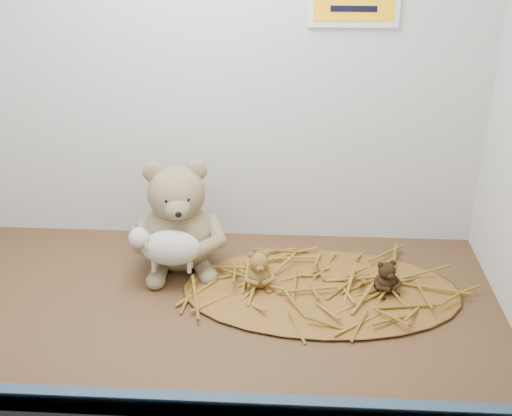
# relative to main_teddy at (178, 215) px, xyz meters

# --- Properties ---
(alcove_shell) EXTENTS (1.20, 0.60, 0.90)m
(alcove_shell) POSITION_rel_main_teddy_xyz_m (0.05, -0.06, 0.33)
(alcove_shell) COLOR #442D17
(alcove_shell) RESTS_ON ground
(front_rail) EXTENTS (1.19, 0.02, 0.04)m
(front_rail) POSITION_rel_main_teddy_xyz_m (0.05, -0.44, -0.10)
(front_rail) COLOR #3A5A70
(front_rail) RESTS_ON shelf_floor
(straw_bed) EXTENTS (0.56, 0.33, 0.01)m
(straw_bed) POSITION_rel_main_teddy_xyz_m (0.30, -0.09, -0.11)
(straw_bed) COLOR brown
(straw_bed) RESTS_ON shelf_floor
(main_teddy) EXTENTS (0.23, 0.24, 0.24)m
(main_teddy) POSITION_rel_main_teddy_xyz_m (0.00, 0.00, 0.00)
(main_teddy) COLOR #897A54
(main_teddy) RESTS_ON shelf_floor
(toy_lamb) EXTENTS (0.16, 0.09, 0.10)m
(toy_lamb) POSITION_rel_main_teddy_xyz_m (0.00, -0.09, -0.03)
(toy_lamb) COLOR beige
(toy_lamb) RESTS_ON main_teddy
(mini_teddy_tan) EXTENTS (0.07, 0.08, 0.08)m
(mini_teddy_tan) POSITION_rel_main_teddy_xyz_m (0.18, -0.09, -0.07)
(mini_teddy_tan) COLOR olive
(mini_teddy_tan) RESTS_ON straw_bed
(mini_teddy_brown) EXTENTS (0.07, 0.08, 0.07)m
(mini_teddy_brown) POSITION_rel_main_teddy_xyz_m (0.43, -0.09, -0.07)
(mini_teddy_brown) COLOR black
(mini_teddy_brown) RESTS_ON straw_bed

